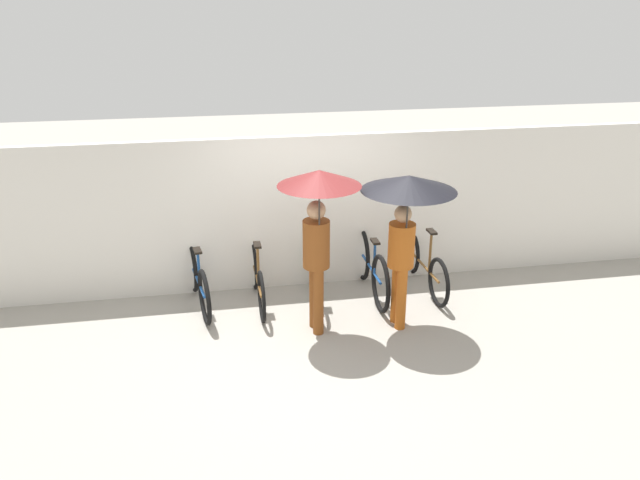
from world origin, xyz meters
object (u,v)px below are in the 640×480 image
at_px(parked_bicycle_1, 257,278).
at_px(parked_bicycle_4, 424,264).
at_px(pedestrian_leading, 318,209).
at_px(parked_bicycle_2, 315,272).
at_px(parked_bicycle_3, 371,267).
at_px(pedestrian_center, 406,206).
at_px(parked_bicycle_0, 198,280).

height_order(parked_bicycle_1, parked_bicycle_4, parked_bicycle_1).
height_order(parked_bicycle_4, pedestrian_leading, pedestrian_leading).
height_order(parked_bicycle_1, pedestrian_leading, pedestrian_leading).
bearing_deg(pedestrian_leading, parked_bicycle_2, -101.89).
distance_m(parked_bicycle_3, pedestrian_center, 1.58).
distance_m(pedestrian_leading, pedestrian_center, 1.02).
bearing_deg(parked_bicycle_3, pedestrian_center, -173.24).
relative_size(parked_bicycle_0, parked_bicycle_4, 0.95).
height_order(parked_bicycle_2, parked_bicycle_4, parked_bicycle_2).
distance_m(parked_bicycle_0, pedestrian_leading, 2.14).
relative_size(parked_bicycle_0, parked_bicycle_2, 1.01).
bearing_deg(parked_bicycle_0, pedestrian_leading, -134.37).
bearing_deg(pedestrian_leading, parked_bicycle_4, -154.07).
xyz_separation_m(parked_bicycle_3, pedestrian_center, (0.12, -1.02, 1.20)).
xyz_separation_m(parked_bicycle_1, parked_bicycle_4, (2.33, 0.06, -0.01)).
bearing_deg(pedestrian_leading, parked_bicycle_1, -59.46).
distance_m(parked_bicycle_0, parked_bicycle_3, 2.33).
height_order(parked_bicycle_0, parked_bicycle_3, parked_bicycle_0).
xyz_separation_m(parked_bicycle_4, pedestrian_leading, (-1.67, -0.99, 1.25)).
bearing_deg(parked_bicycle_4, pedestrian_leading, 118.84).
xyz_separation_m(parked_bicycle_0, parked_bicycle_2, (1.55, -0.04, 0.01)).
bearing_deg(pedestrian_center, parked_bicycle_2, -50.66).
height_order(parked_bicycle_3, pedestrian_leading, pedestrian_leading).
relative_size(parked_bicycle_0, pedestrian_leading, 0.81).
relative_size(parked_bicycle_3, parked_bicycle_4, 1.01).
height_order(parked_bicycle_0, parked_bicycle_2, parked_bicycle_2).
bearing_deg(parked_bicycle_1, pedestrian_center, -121.63).
relative_size(parked_bicycle_1, pedestrian_leading, 0.79).
bearing_deg(pedestrian_leading, pedestrian_center, 171.65).
bearing_deg(parked_bicycle_4, parked_bicycle_3, 91.03).
xyz_separation_m(parked_bicycle_1, pedestrian_center, (1.67, -1.00, 1.24)).
bearing_deg(parked_bicycle_0, parked_bicycle_3, -100.64).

